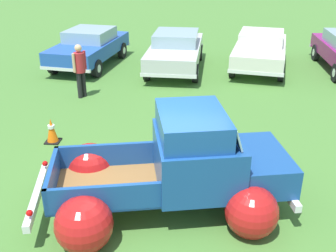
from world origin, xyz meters
name	(u,v)px	position (x,y,z in m)	size (l,w,h in m)	color
ground_plane	(161,207)	(0.00, 0.00, 0.00)	(80.00, 80.00, 0.00)	#477A33
vintage_pickup_truck	(182,171)	(0.38, 0.07, 0.76)	(4.89, 3.42, 1.96)	black
show_car_0	(89,46)	(-3.71, 9.34, 0.78)	(2.64, 4.59, 1.43)	black
show_car_1	(176,49)	(-0.24, 9.02, 0.79)	(2.17, 4.68, 1.43)	black
show_car_2	(260,49)	(3.05, 9.35, 0.78)	(2.72, 4.57, 1.43)	black
spectator_0	(80,68)	(-3.07, 5.70, 0.98)	(0.47, 0.49, 1.72)	black
lane_cone_0	(52,131)	(-2.96, 2.50, 0.31)	(0.36, 0.36, 0.63)	black
lane_cone_1	(167,127)	(-0.11, 2.90, 0.31)	(0.36, 0.36, 0.63)	black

